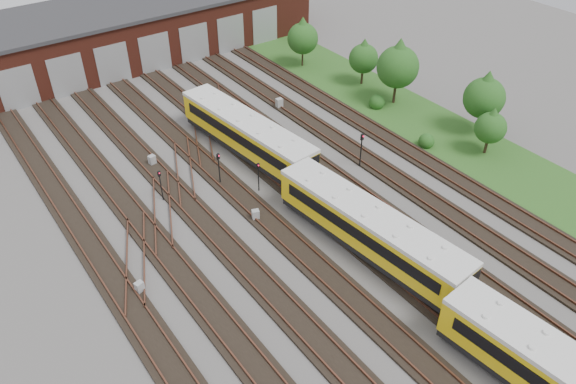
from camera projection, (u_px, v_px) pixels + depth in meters
ground at (322, 241)px, 41.35m from camera, size 120.00×120.00×0.00m
track_network at (315, 236)px, 41.59m from camera, size 30.40×70.00×0.33m
maintenance_shed at (108, 35)px, 65.32m from camera, size 51.00×12.50×6.35m
grass_verge at (406, 114)px, 56.75m from camera, size 8.00×55.00×0.05m
metro_train at (370, 229)px, 39.31m from camera, size 4.30×48.00×3.27m
signal_mast_0 at (160, 182)px, 44.29m from camera, size 0.23×0.22×2.77m
signal_mast_1 at (219, 165)px, 45.95m from camera, size 0.30×0.29×2.98m
signal_mast_2 at (258, 173)px, 45.30m from camera, size 0.24×0.23×2.69m
signal_mast_3 at (361, 146)px, 47.93m from camera, size 0.31×0.29×3.27m
relay_cabinet_0 at (140, 288)px, 36.99m from camera, size 0.63×0.56×0.90m
relay_cabinet_1 at (152, 160)px, 49.08m from camera, size 0.65×0.58×0.95m
relay_cabinet_2 at (256, 215)px, 43.05m from camera, size 0.66×0.61×0.90m
relay_cabinet_3 at (218, 133)px, 52.83m from camera, size 0.57×0.48×0.94m
relay_cabinet_4 at (279, 103)px, 57.41m from camera, size 0.67×0.57×1.07m
tree_0 at (303, 35)px, 63.81m from camera, size 3.54×3.54×5.86m
tree_1 at (364, 55)px, 60.20m from camera, size 3.17×3.17×5.25m
tree_2 at (398, 62)px, 55.94m from camera, size 4.25×4.25×7.05m
tree_3 at (491, 124)px, 49.13m from camera, size 2.79×2.79×4.62m
tree_4 at (485, 93)px, 51.47m from camera, size 3.83×3.83×6.34m
bush_0 at (427, 139)px, 51.42m from camera, size 1.47×1.47×1.47m
bush_1 at (377, 100)px, 57.40m from camera, size 1.60×1.60×1.60m
bush_2 at (306, 46)px, 69.21m from camera, size 1.19×1.19×1.19m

